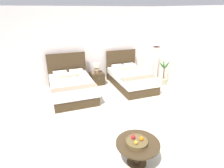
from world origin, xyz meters
The scene contains 12 objects.
ground_plane centered at (0.00, 0.00, -0.01)m, with size 9.28×9.65×0.02m, color beige.
wall_back centered at (0.00, 3.03, 1.45)m, with size 9.28×0.12×2.89m, color white.
wall_side_right centered at (2.84, 0.40, 1.45)m, with size 0.12×5.25×2.89m, color white.
bed_near_window centered at (-1.13, 1.84, 0.31)m, with size 1.46×2.14×1.28m.
bed_near_corner centered at (1.13, 1.84, 0.31)m, with size 1.31×2.17×1.22m.
nightstand centered at (-0.01, 2.52, 0.24)m, with size 0.50×0.49×0.47m.
table_lamp centered at (-0.01, 2.54, 0.70)m, with size 0.26×0.26×0.38m.
vase centered at (-0.16, 2.48, 0.56)m, with size 0.10×0.10×0.18m.
coffee_table centered at (-0.52, -1.73, 0.36)m, with size 0.83×0.83×0.48m.
fruit_bowl centered at (-0.55, -1.74, 0.52)m, with size 0.41×0.41×0.14m.
floor_lamp_corner centered at (2.44, 2.20, 0.69)m, with size 0.20×0.20×1.39m.
potted_palm centered at (2.42, 1.55, 0.24)m, with size 0.46×0.50×0.92m.
Camera 1 is at (-2.00, -4.18, 2.80)m, focal length 30.04 mm.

